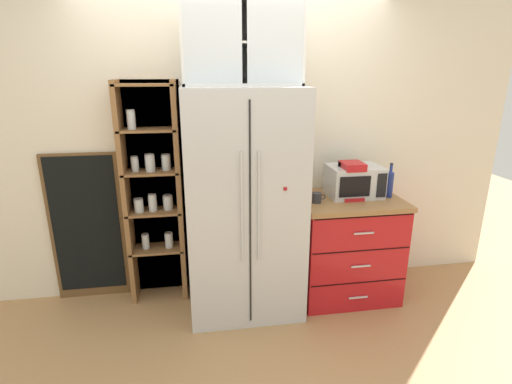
% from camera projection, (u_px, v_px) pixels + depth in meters
% --- Properties ---
extents(ground_plane, '(10.70, 10.70, 0.00)m').
position_uv_depth(ground_plane, '(245.00, 302.00, 3.37)').
color(ground_plane, tan).
extents(wall_back_cream, '(5.00, 0.10, 2.55)m').
position_uv_depth(wall_back_cream, '(237.00, 148.00, 3.37)').
color(wall_back_cream, silver).
rests_on(wall_back_cream, ground).
extents(refrigerator, '(0.90, 0.74, 1.81)m').
position_uv_depth(refrigerator, '(244.00, 203.00, 3.10)').
color(refrigerator, silver).
rests_on(refrigerator, ground).
extents(pantry_shelf_column, '(0.51, 0.27, 1.86)m').
position_uv_depth(pantry_shelf_column, '(154.00, 191.00, 3.25)').
color(pantry_shelf_column, brown).
rests_on(pantry_shelf_column, ground).
extents(counter_cabinet, '(0.86, 0.68, 0.90)m').
position_uv_depth(counter_cabinet, '(345.00, 246.00, 3.40)').
color(counter_cabinet, red).
rests_on(counter_cabinet, ground).
extents(microwave, '(0.44, 0.33, 0.26)m').
position_uv_depth(microwave, '(354.00, 181.00, 3.28)').
color(microwave, silver).
rests_on(microwave, counter_cabinet).
extents(coffee_maker, '(0.17, 0.20, 0.31)m').
position_uv_depth(coffee_maker, '(350.00, 180.00, 3.23)').
color(coffee_maker, red).
rests_on(coffee_maker, counter_cabinet).
extents(mug_charcoal, '(0.11, 0.08, 0.08)m').
position_uv_depth(mug_charcoal, '(317.00, 198.00, 3.14)').
color(mug_charcoal, '#2D2D33').
rests_on(mug_charcoal, counter_cabinet).
extents(bottle_cobalt, '(0.06, 0.06, 0.29)m').
position_uv_depth(bottle_cobalt, '(390.00, 182.00, 3.26)').
color(bottle_cobalt, navy).
rests_on(bottle_cobalt, counter_cabinet).
extents(bottle_clear, '(0.07, 0.07, 0.25)m').
position_uv_depth(bottle_clear, '(352.00, 186.00, 3.20)').
color(bottle_clear, silver).
rests_on(bottle_clear, counter_cabinet).
extents(upper_cabinet, '(0.86, 0.32, 0.58)m').
position_uv_depth(upper_cabinet, '(241.00, 44.00, 2.78)').
color(upper_cabinet, silver).
rests_on(upper_cabinet, refrigerator).
extents(chalkboard_menu, '(0.60, 0.04, 1.29)m').
position_uv_depth(chalkboard_menu, '(87.00, 227.00, 3.29)').
color(chalkboard_menu, brown).
rests_on(chalkboard_menu, ground).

